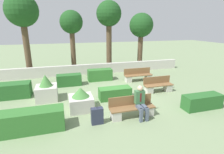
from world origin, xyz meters
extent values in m
plane|color=gray|center=(0.00, 0.00, 0.00)|extent=(60.00, 60.00, 0.00)
cube|color=beige|center=(0.00, 4.71, 0.38)|extent=(13.75, 0.30, 0.75)
cube|color=brown|center=(0.06, -2.29, 0.40)|extent=(1.85, 0.44, 0.05)
cube|color=brown|center=(0.06, -2.05, 0.63)|extent=(1.85, 0.04, 0.40)
cube|color=beige|center=(-0.63, -2.29, 0.19)|extent=(0.36, 0.40, 0.38)
cube|color=beige|center=(0.75, -2.29, 0.19)|extent=(0.36, 0.40, 0.38)
cube|color=brown|center=(2.53, -0.10, 0.40)|extent=(1.64, 0.44, 0.05)
cube|color=brown|center=(2.53, 0.14, 0.63)|extent=(1.64, 0.04, 0.40)
cube|color=beige|center=(1.94, -0.10, 0.19)|extent=(0.36, 0.40, 0.38)
cube|color=beige|center=(3.12, -0.10, 0.19)|extent=(0.36, 0.40, 0.38)
cube|color=brown|center=(2.28, 2.03, 0.40)|extent=(1.88, 0.44, 0.05)
cube|color=brown|center=(2.28, 2.28, 0.63)|extent=(1.88, 0.04, 0.40)
cube|color=beige|center=(1.57, 2.03, 0.19)|extent=(0.36, 0.40, 0.38)
cube|color=beige|center=(3.00, 2.03, 0.19)|extent=(0.36, 0.40, 0.38)
cube|color=#515B70|center=(0.26, -2.50, 0.49)|extent=(0.14, 0.46, 0.13)
cube|color=#515B70|center=(0.46, -2.50, 0.49)|extent=(0.14, 0.46, 0.13)
cube|color=#515B70|center=(0.24, -2.73, 0.28)|extent=(0.11, 0.11, 0.56)
cube|color=#515B70|center=(0.48, -2.73, 0.28)|extent=(0.11, 0.11, 0.56)
cube|color=#3D6B42|center=(0.36, -2.26, 0.83)|extent=(0.38, 0.22, 0.54)
sphere|color=beige|center=(0.36, -2.28, 1.20)|extent=(0.21, 0.21, 0.21)
cube|color=maroon|center=(0.36, -2.38, 0.85)|extent=(0.06, 0.01, 0.35)
cube|color=#286028|center=(-2.17, 2.41, 0.35)|extent=(1.47, 0.64, 0.69)
cube|color=#33702D|center=(-3.66, -2.23, 0.39)|extent=(2.20, 0.68, 0.78)
cube|color=#286028|center=(-4.93, 1.27, 0.38)|extent=(1.52, 0.81, 0.76)
cube|color=#33702D|center=(-0.06, -0.32, 0.29)|extent=(1.60, 0.63, 0.58)
cube|color=#286028|center=(3.34, -2.41, 0.32)|extent=(1.77, 0.60, 0.64)
cube|color=#33702D|center=(-0.13, 2.92, 0.38)|extent=(1.61, 0.64, 0.76)
cube|color=beige|center=(-3.34, 0.48, 0.36)|extent=(1.00, 1.00, 0.72)
cone|color=#47843D|center=(-3.34, 0.48, 1.01)|extent=(0.63, 0.63, 0.58)
cube|color=beige|center=(-1.84, -1.06, 0.31)|extent=(1.01, 1.01, 0.61)
cone|color=#47843D|center=(-1.84, -1.06, 0.82)|extent=(0.76, 0.76, 0.41)
cube|color=#282D42|center=(-1.39, -2.39, 0.32)|extent=(0.45, 0.23, 0.64)
cylinder|color=#333338|center=(-1.39, -2.39, 0.74)|extent=(0.02, 0.02, 0.20)
cylinder|color=brown|center=(-4.84, 5.52, 1.97)|extent=(0.42, 0.42, 3.94)
sphere|color=#1E4C1E|center=(-4.84, 5.52, 4.54)|extent=(2.19, 2.19, 2.19)
cylinder|color=brown|center=(-1.61, 5.83, 1.67)|extent=(0.38, 0.38, 3.34)
sphere|color=#1E4C1E|center=(-1.61, 5.83, 3.81)|extent=(1.71, 1.71, 1.71)
cylinder|color=brown|center=(1.31, 5.88, 1.96)|extent=(0.44, 0.44, 3.92)
sphere|color=#1E4C1E|center=(1.31, 5.88, 4.46)|extent=(1.98, 1.98, 1.98)
cylinder|color=brown|center=(4.17, 5.98, 1.52)|extent=(0.43, 0.43, 3.03)
sphere|color=#1E4C1E|center=(4.17, 5.98, 3.59)|extent=(2.01, 2.01, 2.01)
camera|label=1|loc=(-2.47, -8.14, 3.55)|focal=28.00mm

